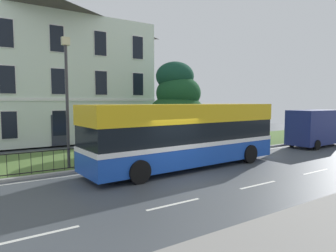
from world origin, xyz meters
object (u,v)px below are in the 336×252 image
at_px(white_panel_van, 315,128).
at_px(litter_bin, 175,145).
at_px(georgian_townhouse, 44,72).
at_px(street_lamp_post, 67,93).
at_px(single_decker_bus, 186,134).
at_px(evergreen_tree, 177,106).

height_order(white_panel_van, litter_bin, white_panel_van).
bearing_deg(georgian_townhouse, street_lamp_post, -96.06).
bearing_deg(single_decker_bus, litter_bin, 63.17).
bearing_deg(single_decker_bus, evergreen_tree, 55.85).
relative_size(georgian_townhouse, single_decker_bus, 1.53).
xyz_separation_m(evergreen_tree, litter_bin, (-2.59, -3.51, -2.22)).
bearing_deg(litter_bin, georgian_townhouse, 112.57).
height_order(georgian_townhouse, white_panel_van, georgian_townhouse).
distance_m(georgian_townhouse, litter_bin, 13.89).
distance_m(evergreen_tree, street_lamp_post, 9.64).
height_order(single_decker_bus, white_panel_van, single_decker_bus).
bearing_deg(single_decker_bus, white_panel_van, -1.35).
distance_m(georgian_townhouse, white_panel_van, 21.65).
bearing_deg(evergreen_tree, white_panel_van, -36.85).
bearing_deg(street_lamp_post, single_decker_bus, -27.08).
bearing_deg(litter_bin, single_decker_bus, -113.87).
height_order(georgian_townhouse, litter_bin, georgian_townhouse).
relative_size(street_lamp_post, litter_bin, 5.53).
height_order(single_decker_bus, litter_bin, single_decker_bus).
bearing_deg(white_panel_van, litter_bin, 165.26).
distance_m(single_decker_bus, street_lamp_post, 5.98).
relative_size(single_decker_bus, litter_bin, 9.47).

